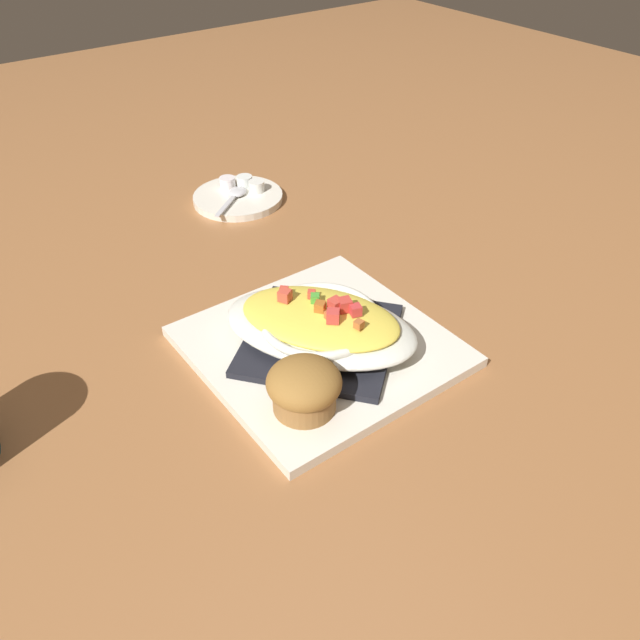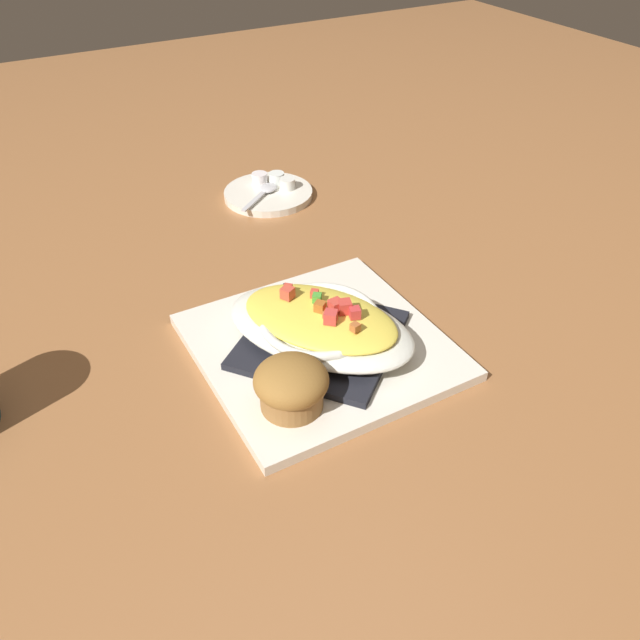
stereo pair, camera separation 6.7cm
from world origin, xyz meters
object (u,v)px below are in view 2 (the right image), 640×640
at_px(spoon, 266,190).
at_px(gratin_dish, 320,323).
at_px(creamer_cup_1, 277,178).
at_px(square_plate, 320,346).
at_px(creamer_cup_0, 287,183).
at_px(creamer_cup_2, 260,178).
at_px(muffin, 291,385).
at_px(creamer_saucer, 268,194).

bearing_deg(spoon, gratin_dish, -16.47).
bearing_deg(creamer_cup_1, square_plate, -19.53).
relative_size(square_plate, creamer_cup_0, 10.42).
xyz_separation_m(spoon, creamer_cup_2, (-0.03, 0.00, 0.00)).
bearing_deg(creamer_cup_0, gratin_dish, -21.64).
xyz_separation_m(gratin_dish, muffin, (0.07, -0.07, -0.00)).
bearing_deg(gratin_dish, creamer_cup_0, 158.36).
xyz_separation_m(creamer_cup_0, creamer_cup_2, (-0.04, -0.03, 0.00)).
relative_size(gratin_dish, creamer_cup_1, 10.10).
bearing_deg(creamer_saucer, square_plate, -17.02).
height_order(spoon, creamer_cup_2, creamer_cup_2).
relative_size(square_plate, spoon, 2.91).
relative_size(muffin, creamer_cup_0, 2.96).
bearing_deg(creamer_cup_0, spoon, -95.72).
xyz_separation_m(square_plate, creamer_saucer, (-0.35, 0.11, -0.00)).
bearing_deg(muffin, creamer_cup_1, 155.47).
bearing_deg(square_plate, spoon, 163.52).
distance_m(creamer_cup_0, creamer_cup_2, 0.05).
relative_size(creamer_saucer, creamer_cup_2, 5.60).
relative_size(creamer_saucer, spoon, 1.56).
bearing_deg(square_plate, creamer_cup_2, 164.22).
bearing_deg(square_plate, creamer_cup_1, 160.47).
xyz_separation_m(gratin_dish, creamer_saucer, (-0.35, 0.11, -0.03)).
distance_m(square_plate, creamer_cup_2, 0.40).
relative_size(gratin_dish, muffin, 3.41).
bearing_deg(creamer_saucer, muffin, -22.78).
distance_m(spoon, creamer_cup_2, 0.03).
bearing_deg(creamer_cup_2, gratin_dish, -15.77).
height_order(gratin_dish, spoon, gratin_dish).
xyz_separation_m(square_plate, muffin, (0.07, -0.07, 0.03)).
bearing_deg(creamer_cup_0, creamer_cup_1, -167.83).
bearing_deg(creamer_cup_0, muffin, -26.47).
height_order(muffin, spoon, muffin).
height_order(square_plate, muffin, muffin).
height_order(spoon, creamer_cup_0, creamer_cup_0).
height_order(gratin_dish, creamer_cup_0, gratin_dish).
relative_size(square_plate, creamer_cup_2, 10.42).
bearing_deg(muffin, creamer_cup_0, 153.53).
relative_size(creamer_cup_0, creamer_cup_1, 1.00).
xyz_separation_m(muffin, creamer_cup_0, (-0.42, 0.21, -0.02)).
distance_m(muffin, creamer_cup_1, 0.49).
bearing_deg(creamer_saucer, creamer_cup_1, 127.96).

